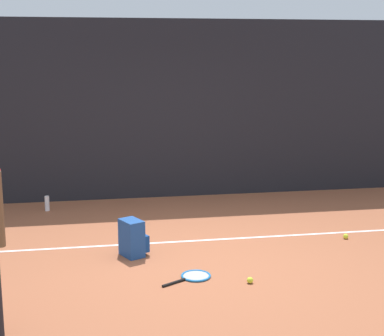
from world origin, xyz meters
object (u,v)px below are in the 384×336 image
Objects in this scene: tennis_racket at (194,276)px; tennis_ball_near_player at (250,280)px; tennis_ball_by_fence at (346,236)px; backpack at (133,238)px; water_bottle at (47,203)px.

tennis_ball_near_player reaches higher than tennis_racket.
tennis_ball_near_player and tennis_ball_by_fence have the same top height.
backpack is 2.47m from water_bottle.
backpack reaches higher than water_bottle.
backpack reaches higher than tennis_ball_near_player.
backpack is at bearing -62.42° from water_bottle.
tennis_ball_near_player is 0.29× the size of water_bottle.
backpack is at bearing -176.87° from tennis_ball_by_fence.
tennis_ball_by_fence is at bearing 36.64° from tennis_ball_near_player.
tennis_ball_near_player is at bearing -143.36° from tennis_ball_by_fence.
tennis_ball_by_fence is (2.76, 0.15, -0.18)m from backpack.
tennis_ball_near_player is at bearing -54.76° from water_bottle.
backpack is at bearing 137.49° from tennis_ball_near_player.
tennis_ball_near_player is 1.00× the size of tennis_ball_by_fence.
water_bottle reaches higher than tennis_ball_near_player.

